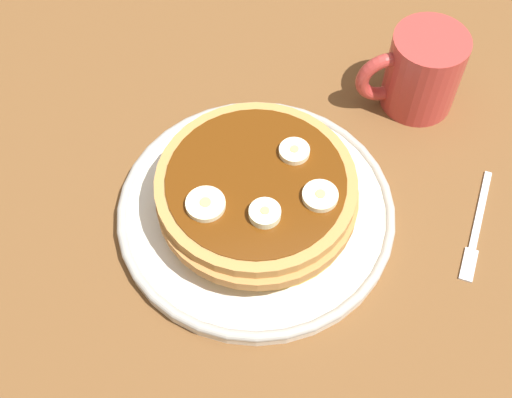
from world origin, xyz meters
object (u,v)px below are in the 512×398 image
at_px(banana_slice_1, 267,213).
at_px(coffee_mug, 420,71).
at_px(plate, 256,211).
at_px(banana_slice_3, 320,196).
at_px(fork, 476,230).
at_px(pancake_stack, 256,193).
at_px(banana_slice_0, 294,152).
at_px(banana_slice_2, 206,205).

bearing_deg(banana_slice_1, coffee_mug, -142.24).
distance_m(plate, banana_slice_3, 0.08).
bearing_deg(fork, pancake_stack, -16.42).
bearing_deg(banana_slice_0, banana_slice_3, 102.13).
xyz_separation_m(banana_slice_1, banana_slice_3, (-0.05, -0.01, -0.00)).
bearing_deg(pancake_stack, banana_slice_2, 22.14).
bearing_deg(banana_slice_1, banana_slice_0, -122.12).
xyz_separation_m(pancake_stack, banana_slice_2, (0.05, 0.02, 0.03)).
distance_m(banana_slice_0, banana_slice_2, 0.10).
distance_m(banana_slice_1, banana_slice_3, 0.05).
xyz_separation_m(banana_slice_1, banana_slice_2, (0.05, -0.02, -0.00)).
height_order(banana_slice_0, banana_slice_1, banana_slice_1).
relative_size(pancake_stack, fork, 1.70).
xyz_separation_m(banana_slice_1, coffee_mug, (-0.20, -0.15, -0.02)).
bearing_deg(banana_slice_0, pancake_stack, 27.33).
xyz_separation_m(coffee_mug, fork, (-0.01, 0.17, -0.04)).
bearing_deg(coffee_mug, pancake_stack, 29.38).
distance_m(banana_slice_1, coffee_mug, 0.25).
height_order(banana_slice_2, coffee_mug, coffee_mug).
bearing_deg(banana_slice_3, fork, 169.37).
distance_m(pancake_stack, coffee_mug, 0.23).
bearing_deg(banana_slice_1, banana_slice_3, -170.16).
bearing_deg(banana_slice_1, banana_slice_2, -21.48).
height_order(pancake_stack, banana_slice_0, banana_slice_0).
xyz_separation_m(pancake_stack, coffee_mug, (-0.20, -0.11, 0.01)).
height_order(plate, banana_slice_1, banana_slice_1).
relative_size(plate, banana_slice_2, 7.61).
distance_m(banana_slice_0, banana_slice_3, 0.05).
xyz_separation_m(plate, banana_slice_2, (0.05, 0.02, 0.06)).
bearing_deg(banana_slice_1, plate, -86.73).
xyz_separation_m(banana_slice_0, coffee_mug, (-0.16, -0.09, -0.02)).
distance_m(banana_slice_2, fork, 0.27).
bearing_deg(coffee_mug, banana_slice_2, 28.01).
height_order(banana_slice_3, coffee_mug, coffee_mug).
height_order(banana_slice_0, banana_slice_3, same).
distance_m(plate, banana_slice_2, 0.08).
bearing_deg(plate, fork, 163.91).
bearing_deg(banana_slice_3, banana_slice_0, -77.87).
relative_size(banana_slice_1, banana_slice_2, 0.80).
relative_size(plate, banana_slice_0, 9.41).
relative_size(pancake_stack, banana_slice_0, 6.87).
xyz_separation_m(banana_slice_3, fork, (-0.15, 0.03, -0.06)).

